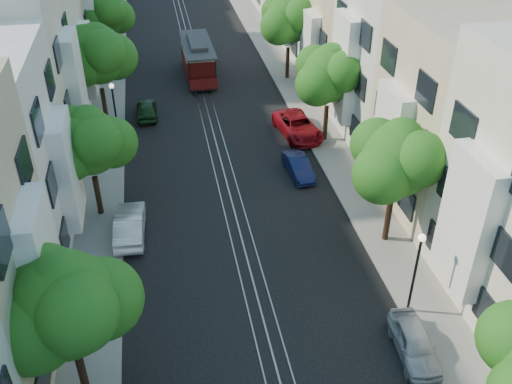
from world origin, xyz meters
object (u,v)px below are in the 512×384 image
parked_car_e_near (414,343)px  tree_w_c (98,56)px  tree_e_c (330,76)px  tree_w_a (67,307)px  tree_e_b (398,161)px  parked_car_w_mid (130,224)px  lamp_west (114,105)px  tree_w_b (90,144)px  cable_car (198,57)px  tree_e_d (290,20)px  lamp_east (417,262)px  parked_car_e_mid (298,167)px  tree_w_d (104,15)px  parked_car_e_far (298,126)px  parked_car_w_far (147,109)px

parked_car_e_near → tree_w_c: bearing=123.5°
parked_car_e_near → tree_e_c: bearing=89.5°
tree_w_a → tree_e_c: bearing=51.3°
tree_e_b → parked_car_w_mid: (-12.86, 2.85, -4.06)m
lamp_west → parked_car_e_near: lamp_west is taller
tree_w_b → tree_w_a: bearing=-90.0°
tree_e_c → cable_car: size_ratio=0.87×
tree_w_c → lamp_west: 3.81m
tree_e_b → cable_car: size_ratio=0.89×
lamp_west → cable_car: 12.55m
parked_car_e_near → tree_e_b: bearing=81.6°
tree_e_d → lamp_east: 27.07m
lamp_east → parked_car_w_mid: 14.41m
tree_e_d → parked_car_e_mid: 15.78m
tree_e_b → tree_w_d: 30.60m
parked_car_w_mid → tree_w_c: bearing=-80.6°
tree_e_d → tree_w_c: 15.60m
tree_e_d → tree_w_c: (-14.40, -6.00, 0.20)m
parked_car_e_far → parked_car_w_mid: bearing=-148.4°
tree_w_c → lamp_east: tree_w_c is taller
lamp_east → parked_car_e_mid: lamp_east is taller
tree_w_b → parked_car_e_far: 15.05m
tree_e_b → tree_w_d: (-14.40, 27.00, -0.13)m
lamp_east → lamp_west: bearing=125.0°
tree_e_c → tree_w_b: tree_e_c is taller
tree_w_b → tree_w_c: bearing=90.0°
tree_w_a → cable_car: 31.77m
tree_e_b → parked_car_e_mid: bearing=112.0°
tree_w_d → parked_car_e_near: tree_w_d is taller
tree_e_b → parked_car_e_near: bearing=-103.1°
tree_w_d → parked_car_e_mid: size_ratio=1.94×
tree_w_b → cable_car: size_ratio=0.84×
parked_car_w_mid → parked_car_w_far: bearing=-92.2°
tree_e_c → tree_w_d: 21.53m
parked_car_e_near → parked_car_w_mid: (-11.18, 10.05, 0.08)m
tree_w_b → tree_w_c: tree_w_c is taller
tree_w_a → cable_car: bearing=76.9°
tree_e_d → parked_car_e_far: tree_e_d is taller
parked_car_w_far → parked_car_e_near: bearing=112.2°
parked_car_e_far → parked_car_e_mid: bearing=-111.5°
tree_e_d → tree_w_b: 22.28m
tree_w_a → cable_car: size_ratio=0.89×
tree_w_a → parked_car_w_far: bearing=83.5°
tree_e_b → tree_w_b: bearing=160.9°
lamp_east → tree_e_b: bearing=79.1°
tree_w_a → parked_car_e_near: bearing=-0.9°
parked_car_e_near → parked_car_w_mid: size_ratio=0.86×
lamp_west → parked_car_e_far: size_ratio=0.86×
tree_w_b → parked_car_e_mid: tree_w_b is taller
tree_w_c → tree_w_d: bearing=90.0°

